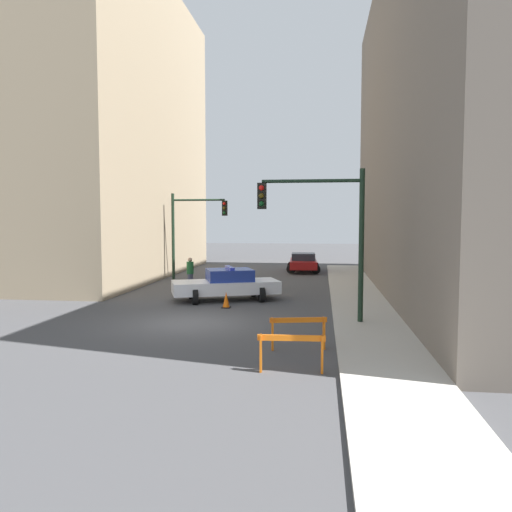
{
  "coord_description": "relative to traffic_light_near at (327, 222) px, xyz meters",
  "views": [
    {
      "loc": [
        4.56,
        -16.7,
        3.59
      ],
      "look_at": [
        1.23,
        8.54,
        1.75
      ],
      "focal_mm": 35.0,
      "sensor_mm": 36.0,
      "label": 1
    }
  ],
  "objects": [
    {
      "name": "ground_plane",
      "position": [
        -4.73,
        -0.5,
        -3.53
      ],
      "size": [
        120.0,
        120.0,
        0.0
      ],
      "primitive_type": "plane",
      "color": "#424244"
    },
    {
      "name": "sidewalk_right",
      "position": [
        1.47,
        -0.5,
        -3.47
      ],
      "size": [
        2.4,
        44.0,
        0.12
      ],
      "color": "#B2ADA3",
      "rests_on": "ground_plane"
    },
    {
      "name": "barrier_mid",
      "position": [
        -0.78,
        -3.54,
        -2.91
      ],
      "size": [
        1.58,
        0.46,
        0.9
      ],
      "rotation": [
        0.0,
        0.0,
        0.21
      ],
      "color": "orange",
      "rests_on": "ground_plane"
    },
    {
      "name": "police_car",
      "position": [
        -4.37,
        4.6,
        -2.81
      ],
      "size": [
        5.05,
        3.39,
        1.52
      ],
      "rotation": [
        0.0,
        0.0,
        1.93
      ],
      "color": "white",
      "rests_on": "ground_plane"
    },
    {
      "name": "pedestrian_crossing",
      "position": [
        -6.9,
        7.81,
        -2.67
      ],
      "size": [
        0.46,
        0.46,
        1.66
      ],
      "rotation": [
        0.0,
        0.0,
        5.93
      ],
      "color": "#474C66",
      "rests_on": "ground_plane"
    },
    {
      "name": "parked_car_near",
      "position": [
        -1.42,
        17.46,
        -2.86
      ],
      "size": [
        2.4,
        4.38,
        1.31
      ],
      "rotation": [
        0.0,
        0.0,
        0.04
      ],
      "color": "maroon",
      "rests_on": "ground_plane"
    },
    {
      "name": "barrier_front",
      "position": [
        -0.85,
        -5.67,
        -2.91
      ],
      "size": [
        1.6,
        0.25,
        0.9
      ],
      "rotation": [
        0.0,
        0.0,
        0.06
      ],
      "color": "orange",
      "rests_on": "ground_plane"
    },
    {
      "name": "traffic_cone",
      "position": [
        -4.02,
        2.7,
        -3.21
      ],
      "size": [
        0.36,
        0.36,
        0.66
      ],
      "color": "black",
      "rests_on": "ground_plane"
    },
    {
      "name": "building_corner_left",
      "position": [
        -16.73,
        13.5,
        5.72
      ],
      "size": [
        14.0,
        20.0,
        18.51
      ],
      "color": "tan",
      "rests_on": "ground_plane"
    },
    {
      "name": "traffic_light_far",
      "position": [
        -8.03,
        12.18,
        -0.13
      ],
      "size": [
        3.44,
        0.35,
        5.2
      ],
      "color": "black",
      "rests_on": "ground_plane"
    },
    {
      "name": "traffic_light_near",
      "position": [
        0.0,
        0.0,
        0.0
      ],
      "size": [
        3.64,
        0.35,
        5.2
      ],
      "color": "black",
      "rests_on": "sidewalk_right"
    }
  ]
}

